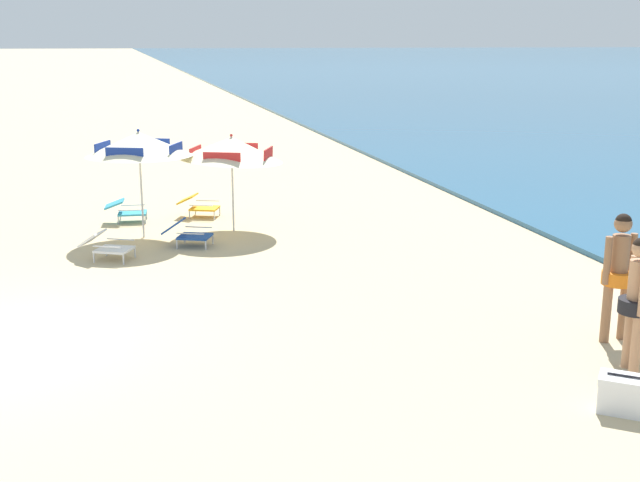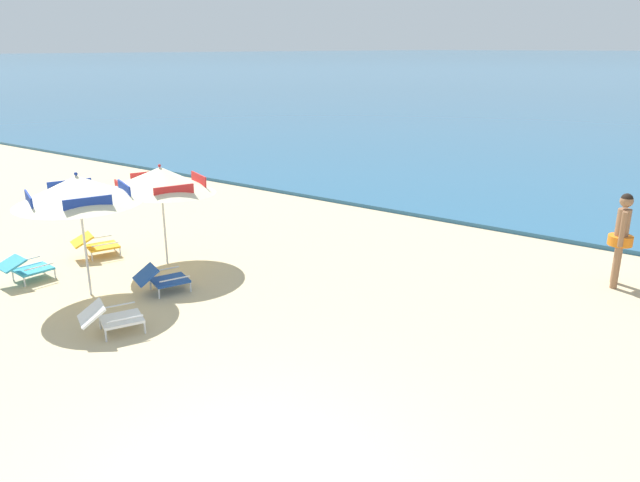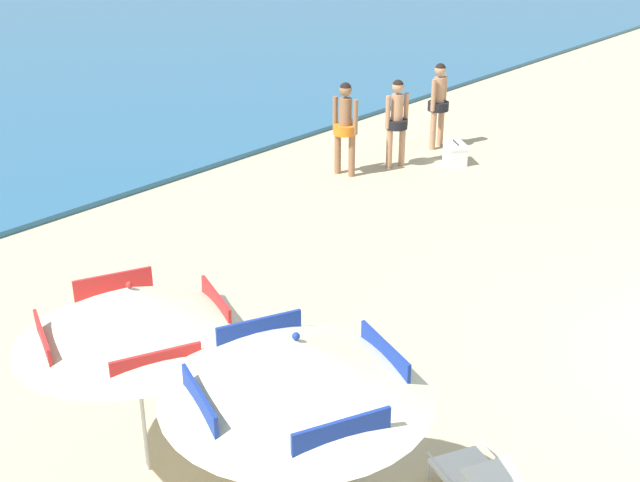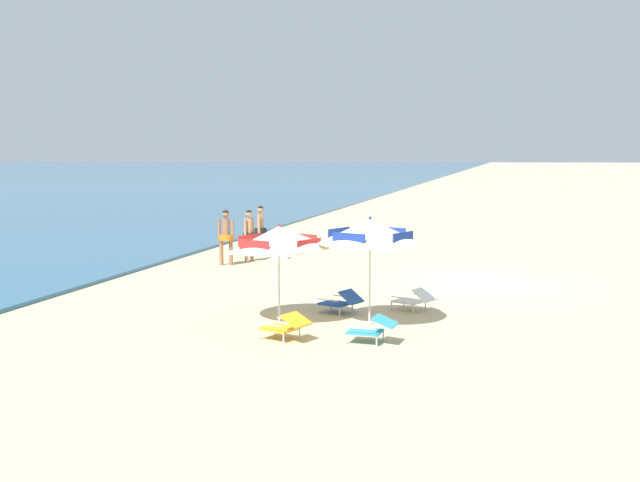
{
  "view_description": "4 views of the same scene",
  "coord_description": "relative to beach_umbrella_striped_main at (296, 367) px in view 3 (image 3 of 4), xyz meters",
  "views": [
    {
      "loc": [
        10.57,
        1.7,
        3.88
      ],
      "look_at": [
        -1.58,
        4.74,
        0.74
      ],
      "focal_mm": 45.01,
      "sensor_mm": 36.0,
      "label": 1
    },
    {
      "loc": [
        3.38,
        -3.51,
        4.16
      ],
      "look_at": [
        -2.79,
        5.06,
        0.74
      ],
      "focal_mm": 33.65,
      "sensor_mm": 36.0,
      "label": 2
    },
    {
      "loc": [
        -9.46,
        -1.67,
        5.36
      ],
      "look_at": [
        -1.85,
        5.23,
        0.69
      ],
      "focal_mm": 47.57,
      "sensor_mm": 36.0,
      "label": 3
    },
    {
      "loc": [
        -20.78,
        -0.65,
        3.38
      ],
      "look_at": [
        -1.86,
        4.01,
        1.25
      ],
      "focal_mm": 43.6,
      "sensor_mm": 36.0,
      "label": 4
    }
  ],
  "objects": [
    {
      "name": "person_standing_beside",
      "position": [
        9.85,
        5.53,
        -0.9
      ],
      "size": [
        0.51,
        0.42,
        1.71
      ],
      "color": "tan",
      "rests_on": "ground"
    },
    {
      "name": "beach_umbrella_striped_main",
      "position": [
        0.0,
        0.0,
        0.0
      ],
      "size": [
        2.42,
        2.42,
        2.19
      ],
      "color": "silver",
      "rests_on": "ground"
    },
    {
      "name": "beach_umbrella_striped_second",
      "position": [
        -0.15,
        1.85,
        -0.17
      ],
      "size": [
        2.39,
        2.41,
        2.03
      ],
      "color": "silver",
      "rests_on": "ground"
    },
    {
      "name": "cooler_box",
      "position": [
        9.29,
        4.7,
        -1.69
      ],
      "size": [
        0.58,
        0.61,
        0.43
      ],
      "color": "white",
      "rests_on": "ground"
    },
    {
      "name": "lounge_chair_facing_sea",
      "position": [
        0.96,
        0.8,
        -1.62
      ],
      "size": [
        0.83,
        1.03,
        0.53
      ],
      "color": "#1E4799",
      "rests_on": "ground"
    },
    {
      "name": "lounge_chair_under_umbrella",
      "position": [
        1.6,
        -0.71,
        -1.62
      ],
      "size": [
        0.86,
        1.03,
        0.53
      ],
      "color": "white",
      "rests_on": "ground"
    },
    {
      "name": "person_standing_near_shore",
      "position": [
        7.39,
        5.86,
        -0.89
      ],
      "size": [
        0.42,
        0.51,
        1.72
      ],
      "color": "#8C6042",
      "rests_on": "ground"
    },
    {
      "name": "person_wading_in",
      "position": [
        8.37,
        5.44,
        -0.93
      ],
      "size": [
        0.48,
        0.41,
        1.67
      ],
      "color": "tan",
      "rests_on": "ground"
    }
  ]
}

